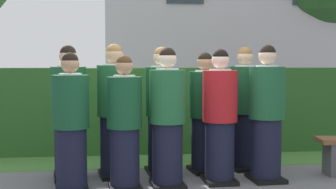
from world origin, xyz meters
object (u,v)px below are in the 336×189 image
(student_in_red_blazer, at_px, (220,119))
(student_rear_row_0, at_px, (69,116))
(student_front_row_0, at_px, (71,126))
(student_rear_row_1, at_px, (115,114))
(student_front_row_4, at_px, (267,116))
(student_rear_row_4, at_px, (245,111))
(student_rear_row_3, at_px, (205,115))
(student_rear_row_2, at_px, (162,113))
(student_front_row_2, at_px, (167,121))
(student_front_row_1, at_px, (125,126))

(student_in_red_blazer, distance_m, student_rear_row_0, 1.85)
(student_front_row_0, distance_m, student_rear_row_1, 0.78)
(student_front_row_4, xyz_separation_m, student_rear_row_4, (-0.10, 0.62, -0.00))
(student_rear_row_0, height_order, student_rear_row_3, student_rear_row_0)
(student_front_row_4, height_order, student_rear_row_0, student_front_row_4)
(student_front_row_0, height_order, student_rear_row_1, student_rear_row_1)
(student_rear_row_1, distance_m, student_rear_row_3, 1.18)
(student_in_red_blazer, relative_size, student_rear_row_2, 0.97)
(student_front_row_2, height_order, student_rear_row_0, student_rear_row_0)
(student_front_row_1, distance_m, student_rear_row_4, 1.82)
(student_front_row_0, xyz_separation_m, student_rear_row_1, (0.47, 0.62, 0.06))
(student_front_row_4, xyz_separation_m, student_rear_row_1, (-1.84, 0.39, 0.01))
(student_front_row_1, bearing_deg, student_rear_row_3, 33.85)
(student_front_row_0, distance_m, student_rear_row_2, 1.30)
(student_front_row_2, bearing_deg, student_front_row_1, -173.10)
(student_rear_row_1, bearing_deg, student_front_row_4, -11.89)
(student_front_row_2, bearing_deg, student_rear_row_3, 49.24)
(student_front_row_2, xyz_separation_m, student_in_red_blazer, (0.64, 0.11, -0.01))
(student_rear_row_3, bearing_deg, student_front_row_0, -155.80)
(student_front_row_0, bearing_deg, student_rear_row_0, 98.77)
(student_front_row_1, distance_m, student_in_red_blazer, 1.15)
(student_front_row_0, distance_m, student_front_row_2, 1.09)
(student_in_red_blazer, xyz_separation_m, student_rear_row_4, (0.48, 0.65, 0.02))
(student_rear_row_1, bearing_deg, student_rear_row_0, -174.52)
(student_rear_row_4, bearing_deg, student_rear_row_1, -172.35)
(student_front_row_4, xyz_separation_m, student_rear_row_0, (-2.40, 0.33, -0.00))
(student_front_row_0, xyz_separation_m, student_rear_row_0, (-0.09, 0.57, 0.05))
(student_front_row_0, bearing_deg, student_front_row_4, 5.73)
(student_rear_row_4, bearing_deg, student_front_row_2, -145.96)
(student_front_row_2, height_order, student_rear_row_3, student_front_row_2)
(student_front_row_1, bearing_deg, student_rear_row_1, 101.60)
(student_rear_row_0, relative_size, student_rear_row_1, 0.99)
(student_front_row_1, relative_size, student_front_row_2, 0.94)
(student_front_row_1, height_order, student_rear_row_2, student_rear_row_2)
(student_front_row_4, relative_size, student_rear_row_1, 0.99)
(student_in_red_blazer, height_order, student_rear_row_1, student_rear_row_1)
(student_rear_row_0, bearing_deg, student_front_row_1, -38.03)
(student_rear_row_2, bearing_deg, student_front_row_0, -145.96)
(student_in_red_blazer, distance_m, student_rear_row_1, 1.32)
(student_front_row_2, xyz_separation_m, student_rear_row_2, (-0.01, 0.63, 0.01))
(student_rear_row_2, height_order, student_rear_row_3, student_rear_row_2)
(student_front_row_0, height_order, student_front_row_4, student_front_row_4)
(student_front_row_2, xyz_separation_m, student_rear_row_1, (-0.62, 0.53, 0.03))
(student_in_red_blazer, relative_size, student_front_row_4, 0.97)
(student_front_row_2, relative_size, student_rear_row_1, 0.96)
(student_rear_row_2, bearing_deg, student_front_row_2, -89.11)
(student_front_row_4, height_order, student_rear_row_4, student_front_row_4)
(student_front_row_2, bearing_deg, student_rear_row_4, 34.04)
(student_in_red_blazer, distance_m, student_rear_row_4, 0.81)
(student_rear_row_1, xyz_separation_m, student_rear_row_4, (1.74, 0.23, -0.01))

